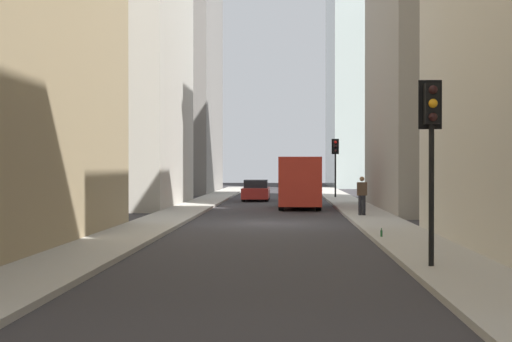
{
  "coord_description": "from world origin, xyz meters",
  "views": [
    {
      "loc": [
        -28.09,
        -0.75,
        2.36
      ],
      "look_at": [
        8.48,
        0.94,
        2.09
      ],
      "focal_mm": 48.01,
      "sensor_mm": 36.0,
      "label": 1
    }
  ],
  "objects": [
    {
      "name": "ground_plane",
      "position": [
        0.0,
        0.0,
        0.0
      ],
      "size": [
        135.0,
        135.0,
        0.0
      ],
      "primitive_type": "plane",
      "color": "#302D30"
    },
    {
      "name": "sidewalk_right",
      "position": [
        0.0,
        4.5,
        0.07
      ],
      "size": [
        90.0,
        2.2,
        0.14
      ],
      "primitive_type": "cube",
      "color": "#A8A399",
      "rests_on": "ground_plane"
    },
    {
      "name": "sidewalk_left",
      "position": [
        0.0,
        -4.5,
        0.07
      ],
      "size": [
        90.0,
        2.2,
        0.14
      ],
      "primitive_type": "cube",
      "color": "#A8A399",
      "rests_on": "ground_plane"
    },
    {
      "name": "building_right_far",
      "position": [
        31.97,
        10.6,
        14.74
      ],
      "size": [
        13.47,
        10.0,
        29.48
      ],
      "color": "gray",
      "rests_on": "ground_plane"
    },
    {
      "name": "delivery_truck",
      "position": [
        10.34,
        -1.4,
        1.46
      ],
      "size": [
        6.46,
        2.25,
        2.84
      ],
      "color": "red",
      "rests_on": "ground_plane"
    },
    {
      "name": "sedan_red",
      "position": [
        18.51,
        1.4,
        0.66
      ],
      "size": [
        4.3,
        1.78,
        1.42
      ],
      "color": "maroon",
      "rests_on": "ground_plane"
    },
    {
      "name": "traffic_light_foreground",
      "position": [
        -12.78,
        -3.94,
        3.19
      ],
      "size": [
        0.43,
        0.52,
        4.15
      ],
      "color": "black",
      "rests_on": "sidewalk_left"
    },
    {
      "name": "traffic_light_midblock",
      "position": [
        20.97,
        -4.17,
        3.21
      ],
      "size": [
        0.43,
        0.52,
        4.17
      ],
      "color": "black",
      "rests_on": "sidewalk_left"
    },
    {
      "name": "pedestrian",
      "position": [
        2.95,
        -4.11,
        1.1
      ],
      "size": [
        0.26,
        0.44,
        1.75
      ],
      "color": "black",
      "rests_on": "sidewalk_left"
    },
    {
      "name": "discarded_bottle",
      "position": [
        -6.5,
        -3.7,
        0.25
      ],
      "size": [
        0.07,
        0.07,
        0.27
      ],
      "color": "#236033",
      "rests_on": "sidewalk_left"
    }
  ]
}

